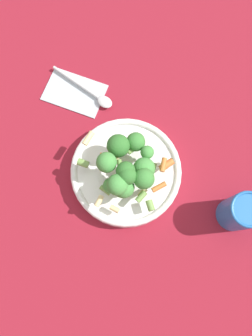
% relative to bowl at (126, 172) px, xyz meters
% --- Properties ---
extents(ground_plane, '(3.00, 3.00, 0.00)m').
position_rel_bowl_xyz_m(ground_plane, '(0.00, 0.00, -0.02)').
color(ground_plane, maroon).
extents(bowl, '(0.23, 0.23, 0.04)m').
position_rel_bowl_xyz_m(bowl, '(0.00, 0.00, 0.00)').
color(bowl, white).
rests_on(bowl, ground_plane).
extents(pasta_salad, '(0.18, 0.20, 0.08)m').
position_rel_bowl_xyz_m(pasta_salad, '(-0.00, -0.01, 0.07)').
color(pasta_salad, '#8CB766').
rests_on(pasta_salad, bowl).
extents(cup, '(0.07, 0.07, 0.10)m').
position_rel_bowl_xyz_m(cup, '(0.14, -0.19, 0.03)').
color(cup, '#2366B2').
rests_on(cup, ground_plane).
extents(napkin, '(0.15, 0.16, 0.01)m').
position_rel_bowl_xyz_m(napkin, '(0.00, 0.22, -0.02)').
color(napkin, '#B2BCC6').
rests_on(napkin, ground_plane).
extents(spoon, '(0.08, 0.16, 0.01)m').
position_rel_bowl_xyz_m(spoon, '(0.03, 0.19, -0.01)').
color(spoon, silver).
rests_on(spoon, napkin).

